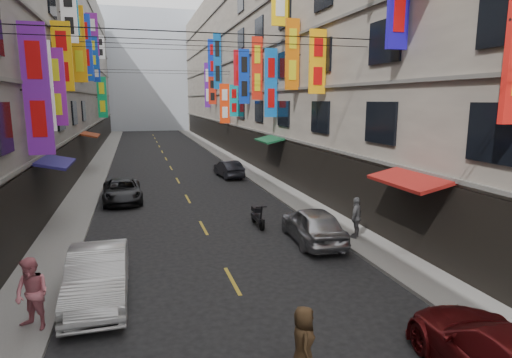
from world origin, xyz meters
TOP-DOWN VIEW (x-y plane):
  - sidewalk_left at (-6.00, 42.00)m, footprint 2.00×90.00m
  - sidewalk_right at (6.00, 42.00)m, footprint 2.00×90.00m
  - building_row_left at (-11.99, 42.00)m, footprint 10.14×90.00m
  - building_row_right at (11.99, 42.00)m, footprint 10.14×90.00m
  - haze_block at (0.00, 92.00)m, footprint 18.00×8.00m
  - shop_signage at (-0.05, 35.09)m, footprint 14.00×55.00m
  - street_awnings at (-1.26, 26.00)m, footprint 13.99×35.20m
  - overhead_cables at (0.00, 30.00)m, footprint 14.00×38.04m
  - lane_markings at (0.00, 39.00)m, footprint 0.12×80.20m
  - scooter_far_right at (2.43, 23.58)m, footprint 0.50×1.80m
  - car_left_mid at (-4.00, 17.72)m, footprint 1.61×4.58m
  - car_left_far at (-3.66, 30.27)m, footprint 2.29×4.62m
  - car_right_mid at (4.00, 20.88)m, footprint 2.01×4.42m
  - car_right_far at (3.82, 36.39)m, footprint 1.70×3.93m
  - pedestrian_lfar at (-5.40, 16.30)m, footprint 1.08×1.00m
  - pedestrian_rfar at (5.81, 20.61)m, footprint 1.12×1.10m
  - pedestrian_crossing at (0.36, 12.87)m, footprint 0.70×0.88m

SIDE VIEW (x-z plane):
  - lane_markings at x=0.00m, z-range 0.00..0.01m
  - sidewalk_left at x=-6.00m, z-range 0.00..0.12m
  - sidewalk_right at x=6.00m, z-range 0.00..0.12m
  - scooter_far_right at x=2.43m, z-range -0.13..1.01m
  - car_left_far at x=-3.66m, z-range 0.00..1.26m
  - car_right_far at x=3.82m, z-range 0.00..1.26m
  - car_right_mid at x=4.00m, z-range 0.00..1.47m
  - car_left_mid at x=-4.00m, z-range 0.00..1.51m
  - pedestrian_crossing at x=0.36m, z-range 0.00..1.57m
  - pedestrian_rfar at x=5.81m, z-range 0.12..1.82m
  - pedestrian_lfar at x=-5.40m, z-range 0.12..1.94m
  - street_awnings at x=-1.26m, z-range 2.80..3.20m
  - overhead_cables at x=0.00m, z-range 8.18..9.42m
  - shop_signage at x=-0.05m, z-range 3.36..14.88m
  - building_row_left at x=-11.99m, z-range -0.01..18.99m
  - building_row_right at x=11.99m, z-range -0.01..18.99m
  - haze_block at x=0.00m, z-range 0.00..22.00m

